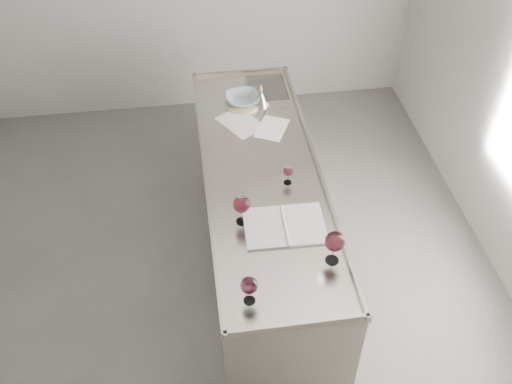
{
  "coord_description": "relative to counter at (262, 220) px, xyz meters",
  "views": [
    {
      "loc": [
        0.07,
        -2.45,
        3.42
      ],
      "look_at": [
        0.42,
        0.03,
        1.02
      ],
      "focal_mm": 40.0,
      "sensor_mm": 36.0,
      "label": 1
    }
  ],
  "objects": [
    {
      "name": "room_shell",
      "position": [
        -0.5,
        -0.3,
        0.93
      ],
      "size": [
        4.54,
        5.04,
        2.84
      ],
      "color": "#52504D",
      "rests_on": "ground"
    },
    {
      "name": "counter",
      "position": [
        0.0,
        0.0,
        0.0
      ],
      "size": [
        0.77,
        2.42,
        0.97
      ],
      "color": "gray",
      "rests_on": "ground"
    },
    {
      "name": "wine_glass_left",
      "position": [
        -0.22,
        -1.0,
        0.6
      ],
      "size": [
        0.09,
        0.09,
        0.18
      ],
      "rotation": [
        0.0,
        0.0,
        -0.07
      ],
      "color": "white",
      "rests_on": "counter"
    },
    {
      "name": "wine_glass_middle",
      "position": [
        -0.19,
        -0.43,
        0.61
      ],
      "size": [
        0.1,
        0.1,
        0.2
      ],
      "rotation": [
        0.0,
        0.0,
        0.14
      ],
      "color": "white",
      "rests_on": "counter"
    },
    {
      "name": "wine_glass_right",
      "position": [
        0.27,
        -0.8,
        0.62
      ],
      "size": [
        0.11,
        0.11,
        0.22
      ],
      "rotation": [
        0.0,
        0.0,
        0.3
      ],
      "color": "white",
      "rests_on": "counter"
    },
    {
      "name": "wine_glass_small",
      "position": [
        0.14,
        -0.13,
        0.56
      ],
      "size": [
        0.06,
        0.06,
        0.13
      ],
      "rotation": [
        0.0,
        0.0,
        0.02
      ],
      "color": "white",
      "rests_on": "counter"
    },
    {
      "name": "notebook",
      "position": [
        0.06,
        -0.51,
        0.47
      ],
      "size": [
        0.48,
        0.35,
        0.02
      ],
      "rotation": [
        0.0,
        0.0,
        -0.03
      ],
      "color": "silver",
      "rests_on": "counter"
    },
    {
      "name": "loose_paper_top",
      "position": [
        -0.08,
        0.54,
        0.47
      ],
      "size": [
        0.37,
        0.4,
        0.0
      ],
      "primitive_type": "cube",
      "rotation": [
        0.0,
        0.0,
        0.56
      ],
      "color": "silver",
      "rests_on": "counter"
    },
    {
      "name": "loose_paper_under",
      "position": [
        0.14,
        0.44,
        0.47
      ],
      "size": [
        0.29,
        0.33,
        0.0
      ],
      "primitive_type": "cube",
      "rotation": [
        0.0,
        0.0,
        -0.47
      ],
      "color": "white",
      "rests_on": "counter"
    },
    {
      "name": "trivet",
      "position": [
        -0.04,
        0.76,
        0.48
      ],
      "size": [
        0.3,
        0.3,
        0.02
      ],
      "primitive_type": "cylinder",
      "rotation": [
        0.0,
        0.0,
        0.13
      ],
      "color": "#C7B880",
      "rests_on": "counter"
    },
    {
      "name": "ceramic_bowl",
      "position": [
        -0.04,
        0.76,
        0.52
      ],
      "size": [
        0.26,
        0.26,
        0.06
      ],
      "primitive_type": "imported",
      "rotation": [
        0.0,
        0.0,
        0.06
      ],
      "color": "gray",
      "rests_on": "trivet"
    },
    {
      "name": "wine_funnel",
      "position": [
        0.1,
        0.74,
        0.52
      ],
      "size": [
        0.13,
        0.13,
        0.19
      ],
      "rotation": [
        0.0,
        0.0,
        -0.23
      ],
      "color": "#AAA197",
      "rests_on": "counter"
    }
  ]
}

